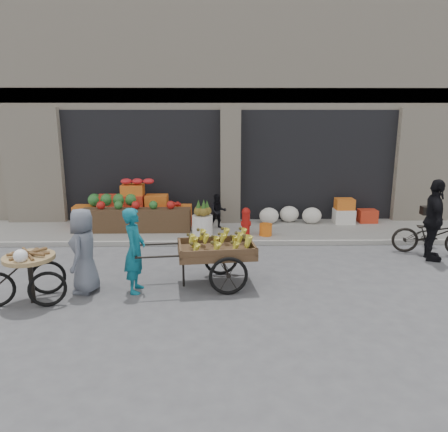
{
  "coord_description": "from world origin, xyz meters",
  "views": [
    {
      "loc": [
        -0.4,
        -7.11,
        3.18
      ],
      "look_at": [
        -0.24,
        1.54,
        1.1
      ],
      "focal_mm": 35.0,
      "sensor_mm": 36.0,
      "label": 1
    }
  ],
  "objects_px": {
    "bicycle": "(432,235)",
    "vendor_grey": "(84,251)",
    "orange_bucket": "(266,230)",
    "tricycle_cart": "(30,271)",
    "pineapple_bin": "(202,225)",
    "cyclist": "(434,220)",
    "fire_hydrant": "(246,220)",
    "seated_person": "(218,211)",
    "vendor_woman": "(135,250)",
    "banana_cart": "(214,248)"
  },
  "relations": [
    {
      "from": "orange_bucket",
      "to": "vendor_woman",
      "type": "height_order",
      "value": "vendor_woman"
    },
    {
      "from": "pineapple_bin",
      "to": "seated_person",
      "type": "relative_size",
      "value": 0.56
    },
    {
      "from": "vendor_grey",
      "to": "bicycle",
      "type": "relative_size",
      "value": 0.9
    },
    {
      "from": "pineapple_bin",
      "to": "cyclist",
      "type": "relative_size",
      "value": 0.29
    },
    {
      "from": "fire_hydrant",
      "to": "vendor_grey",
      "type": "relative_size",
      "value": 0.46
    },
    {
      "from": "vendor_woman",
      "to": "cyclist",
      "type": "xyz_separation_m",
      "value": [
        6.15,
        1.62,
        0.12
      ]
    },
    {
      "from": "orange_bucket",
      "to": "vendor_woman",
      "type": "bearing_deg",
      "value": -130.26
    },
    {
      "from": "pineapple_bin",
      "to": "orange_bucket",
      "type": "height_order",
      "value": "pineapple_bin"
    },
    {
      "from": "orange_bucket",
      "to": "vendor_woman",
      "type": "xyz_separation_m",
      "value": [
        -2.7,
        -3.19,
        0.5
      ]
    },
    {
      "from": "vendor_woman",
      "to": "pineapple_bin",
      "type": "bearing_deg",
      "value": -17.11
    },
    {
      "from": "vendor_woman",
      "to": "bicycle",
      "type": "xyz_separation_m",
      "value": [
        6.35,
        2.02,
        -0.32
      ]
    },
    {
      "from": "cyclist",
      "to": "fire_hydrant",
      "type": "bearing_deg",
      "value": 82.54
    },
    {
      "from": "vendor_grey",
      "to": "cyclist",
      "type": "xyz_separation_m",
      "value": [
        7.05,
        1.61,
        0.12
      ]
    },
    {
      "from": "bicycle",
      "to": "orange_bucket",
      "type": "bearing_deg",
      "value": 87.07
    },
    {
      "from": "fire_hydrant",
      "to": "bicycle",
      "type": "distance_m",
      "value": 4.33
    },
    {
      "from": "banana_cart",
      "to": "tricycle_cart",
      "type": "xyz_separation_m",
      "value": [
        -3.09,
        -0.72,
        -0.16
      ]
    },
    {
      "from": "seated_person",
      "to": "bicycle",
      "type": "height_order",
      "value": "seated_person"
    },
    {
      "from": "seated_person",
      "to": "cyclist",
      "type": "bearing_deg",
      "value": -35.97
    },
    {
      "from": "fire_hydrant",
      "to": "tricycle_cart",
      "type": "relative_size",
      "value": 0.49
    },
    {
      "from": "pineapple_bin",
      "to": "seated_person",
      "type": "bearing_deg",
      "value": 56.31
    },
    {
      "from": "banana_cart",
      "to": "seated_person",
      "type": "bearing_deg",
      "value": 81.48
    },
    {
      "from": "tricycle_cart",
      "to": "cyclist",
      "type": "height_order",
      "value": "cyclist"
    },
    {
      "from": "pineapple_bin",
      "to": "cyclist",
      "type": "xyz_separation_m",
      "value": [
        5.05,
        -1.67,
        0.52
      ]
    },
    {
      "from": "orange_bucket",
      "to": "bicycle",
      "type": "relative_size",
      "value": 0.19
    },
    {
      "from": "fire_hydrant",
      "to": "bicycle",
      "type": "height_order",
      "value": "bicycle"
    },
    {
      "from": "tricycle_cart",
      "to": "cyclist",
      "type": "relative_size",
      "value": 0.81
    },
    {
      "from": "fire_hydrant",
      "to": "seated_person",
      "type": "distance_m",
      "value": 0.96
    },
    {
      "from": "pineapple_bin",
      "to": "tricycle_cart",
      "type": "height_order",
      "value": "tricycle_cart"
    },
    {
      "from": "orange_bucket",
      "to": "vendor_grey",
      "type": "height_order",
      "value": "vendor_grey"
    },
    {
      "from": "pineapple_bin",
      "to": "seated_person",
      "type": "distance_m",
      "value": 0.75
    },
    {
      "from": "pineapple_bin",
      "to": "orange_bucket",
      "type": "xyz_separation_m",
      "value": [
        1.6,
        -0.1,
        -0.1
      ]
    },
    {
      "from": "tricycle_cart",
      "to": "pineapple_bin",
      "type": "bearing_deg",
      "value": 33.37
    },
    {
      "from": "orange_bucket",
      "to": "tricycle_cart",
      "type": "height_order",
      "value": "tricycle_cart"
    },
    {
      "from": "bicycle",
      "to": "tricycle_cart",
      "type": "bearing_deg",
      "value": 121.84
    },
    {
      "from": "pineapple_bin",
      "to": "fire_hydrant",
      "type": "xyz_separation_m",
      "value": [
        1.1,
        -0.05,
        0.13
      ]
    },
    {
      "from": "orange_bucket",
      "to": "seated_person",
      "type": "relative_size",
      "value": 0.34
    },
    {
      "from": "fire_hydrant",
      "to": "vendor_woman",
      "type": "height_order",
      "value": "vendor_woman"
    },
    {
      "from": "banana_cart",
      "to": "vendor_woman",
      "type": "bearing_deg",
      "value": -175.84
    },
    {
      "from": "cyclist",
      "to": "bicycle",
      "type": "bearing_deg",
      "value": -11.78
    },
    {
      "from": "seated_person",
      "to": "cyclist",
      "type": "xyz_separation_m",
      "value": [
        4.65,
        -2.27,
        0.31
      ]
    },
    {
      "from": "pineapple_bin",
      "to": "vendor_grey",
      "type": "height_order",
      "value": "vendor_grey"
    },
    {
      "from": "vendor_grey",
      "to": "vendor_woman",
      "type": "bearing_deg",
      "value": 93.96
    },
    {
      "from": "orange_bucket",
      "to": "vendor_grey",
      "type": "relative_size",
      "value": 0.21
    },
    {
      "from": "pineapple_bin",
      "to": "vendor_grey",
      "type": "xyz_separation_m",
      "value": [
        -2.0,
        -3.28,
        0.4
      ]
    },
    {
      "from": "bicycle",
      "to": "vendor_grey",
      "type": "bearing_deg",
      "value": 120.3
    },
    {
      "from": "fire_hydrant",
      "to": "vendor_grey",
      "type": "height_order",
      "value": "vendor_grey"
    },
    {
      "from": "pineapple_bin",
      "to": "orange_bucket",
      "type": "relative_size",
      "value": 1.62
    },
    {
      "from": "tricycle_cart",
      "to": "cyclist",
      "type": "xyz_separation_m",
      "value": [
        7.84,
        2.07,
        0.33
      ]
    },
    {
      "from": "seated_person",
      "to": "vendor_woman",
      "type": "relative_size",
      "value": 0.6
    },
    {
      "from": "orange_bucket",
      "to": "vendor_grey",
      "type": "distance_m",
      "value": 4.83
    }
  ]
}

